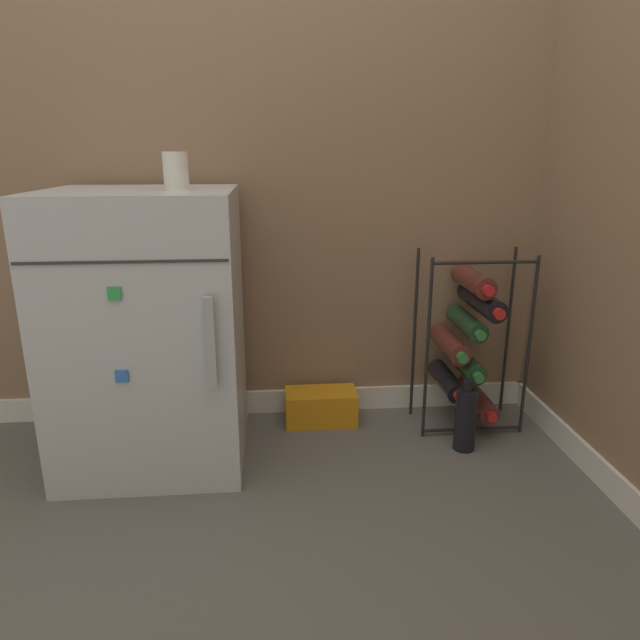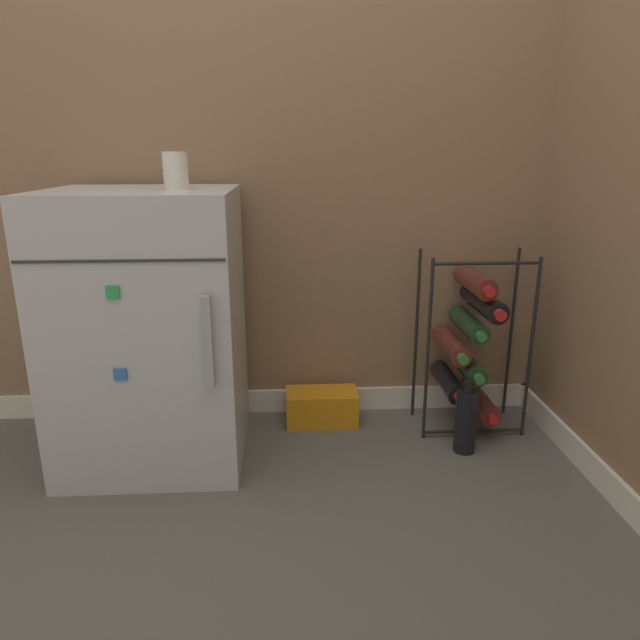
% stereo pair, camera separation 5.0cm
% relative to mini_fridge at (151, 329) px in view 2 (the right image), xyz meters
% --- Properties ---
extents(ground_plane, '(14.00, 14.00, 0.00)m').
position_rel_mini_fridge_xyz_m(ground_plane, '(0.52, -0.28, -0.44)').
color(ground_plane, '#56544F').
extents(wall_back, '(6.75, 0.07, 2.50)m').
position_rel_mini_fridge_xyz_m(wall_back, '(0.52, 0.32, 0.80)').
color(wall_back, '#84664C').
rests_on(wall_back, ground_plane).
extents(mini_fridge, '(0.57, 0.55, 0.88)m').
position_rel_mini_fridge_xyz_m(mini_fridge, '(0.00, 0.00, 0.00)').
color(mini_fridge, '#B7BABF').
rests_on(mini_fridge, ground_plane).
extents(wine_rack, '(0.38, 0.33, 0.65)m').
position_rel_mini_fridge_xyz_m(wine_rack, '(1.09, 0.13, -0.11)').
color(wine_rack, black).
rests_on(wine_rack, ground_plane).
extents(soda_box, '(0.27, 0.14, 0.12)m').
position_rel_mini_fridge_xyz_m(soda_box, '(0.57, 0.19, -0.38)').
color(soda_box, orange).
rests_on(soda_box, ground_plane).
extents(fridge_top_cup, '(0.07, 0.07, 0.11)m').
position_rel_mini_fridge_xyz_m(fridge_top_cup, '(0.12, -0.03, 0.49)').
color(fridge_top_cup, silver).
rests_on(fridge_top_cup, mini_fridge).
extents(loose_bottle_floor, '(0.07, 0.07, 0.26)m').
position_rel_mini_fridge_xyz_m(loose_bottle_floor, '(1.04, -0.06, -0.33)').
color(loose_bottle_floor, black).
rests_on(loose_bottle_floor, ground_plane).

